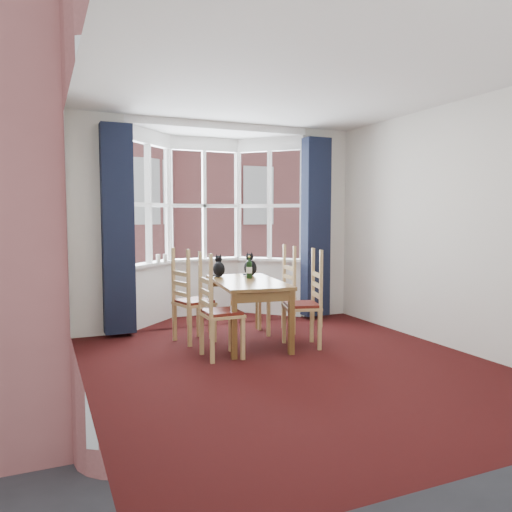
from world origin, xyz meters
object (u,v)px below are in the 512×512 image
chair_left_near (214,315)px  cat_right (250,266)px  chair_left_far (188,304)px  chair_right_near (309,306)px  candle_tall (158,258)px  candle_short (165,258)px  chair_right_far (283,296)px  wine_bottle (249,269)px  dining_table (247,288)px  cat_left (219,268)px

chair_left_near → cat_right: bearing=48.9°
chair_left_far → chair_right_near: (1.26, -0.73, 0.00)m
candle_tall → candle_short: candle_tall is taller
chair_left_far → chair_right_far: same height
wine_bottle → dining_table: bearing=-118.7°
cat_right → wine_bottle: size_ratio=1.10×
chair_left_near → chair_left_far: 0.76m
chair_right_far → cat_left: cat_left is taller
dining_table → cat_right: bearing=63.5°
cat_right → chair_left_near: bearing=-131.1°
chair_right_near → candle_short: size_ratio=8.17×
cat_left → candle_tall: size_ratio=2.47×
dining_table → chair_right_near: (0.59, -0.46, -0.18)m
cat_left → wine_bottle: (0.27, -0.35, 0.01)m
candle_tall → chair_left_far: bearing=-85.8°
chair_right_near → cat_right: bearing=111.7°
chair_left_near → candle_tall: candle_tall is taller
chair_right_far → wine_bottle: bearing=-165.4°
chair_right_far → cat_right: size_ratio=2.99×
chair_left_near → candle_short: bearing=91.6°
dining_table → chair_left_near: 0.78m
chair_right_near → cat_right: size_ratio=2.99×
chair_right_far → cat_right: cat_right is taller
chair_left_far → dining_table: bearing=-22.3°
dining_table → chair_right_near: size_ratio=1.61×
chair_left_far → chair_right_far: 1.30m
chair_right_near → cat_right: (-0.36, 0.91, 0.39)m
chair_right_far → chair_left_far: bearing=-178.0°
chair_right_far → candle_short: 1.79m
candle_short → wine_bottle: bearing=-60.2°
cat_left → candle_tall: bearing=122.1°
candle_tall → candle_short: (0.11, 0.03, -0.00)m
dining_table → cat_right: 0.55m
dining_table → chair_left_far: size_ratio=1.61×
dining_table → wine_bottle: wine_bottle is taller
chair_right_far → cat_right: 0.58m
cat_left → chair_right_far: bearing=-14.6°
dining_table → chair_right_far: size_ratio=1.61×
chair_left_near → chair_right_far: (1.22, 0.80, 0.00)m
chair_left_near → cat_left: 1.16m
chair_left_near → candle_short: size_ratio=8.17×
dining_table → chair_right_far: (0.63, 0.32, -0.18)m
dining_table → chair_right_far: chair_right_far is taller
chair_left_near → chair_right_near: (1.18, 0.03, 0.00)m
cat_left → candle_short: (-0.47, 0.95, 0.07)m
dining_table → wine_bottle: size_ratio=5.30×
dining_table → chair_right_near: bearing=-37.7°
chair_right_far → wine_bottle: (-0.54, -0.14, 0.40)m
dining_table → candle_tall: size_ratio=12.75×
dining_table → cat_left: (-0.18, 0.53, 0.20)m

